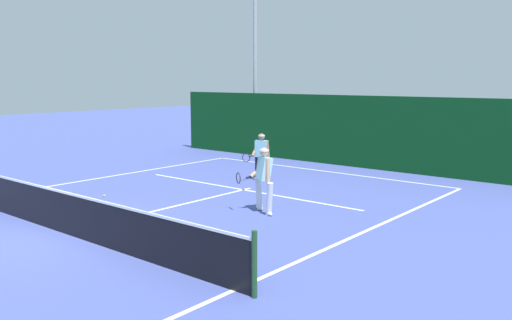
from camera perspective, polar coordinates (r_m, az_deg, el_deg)
ground_plane at (r=12.71m, az=-19.85°, el=-7.33°), size 80.00×80.00×0.00m
court_line_baseline_far at (r=20.01m, az=7.05°, el=-1.15°), size 10.19×0.10×0.01m
court_line_sideline_right at (r=8.89m, az=-2.42°, el=-13.72°), size 0.10×21.06×0.01m
court_line_service at (r=16.50m, az=-1.37°, el=-3.19°), size 8.31×0.10×0.01m
court_line_centre at (r=14.51m, az=-8.88°, el=-4.94°), size 0.10×6.40×0.01m
tennis_net at (r=12.58m, az=-19.97°, el=-5.16°), size 11.16×0.09×1.08m
player_near at (r=13.57m, az=0.82°, el=-1.80°), size 1.13×0.85×1.68m
player_far at (r=17.87m, az=0.57°, el=0.56°), size 0.64×0.89×1.59m
tennis_ball at (r=16.12m, az=-15.88°, el=-3.69°), size 0.07×0.07×0.07m
back_fence_windscreen at (r=21.19m, az=9.48°, el=3.10°), size 17.34×0.12×2.76m
light_pole at (r=25.33m, az=-0.10°, el=12.25°), size 0.55×0.44×8.22m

